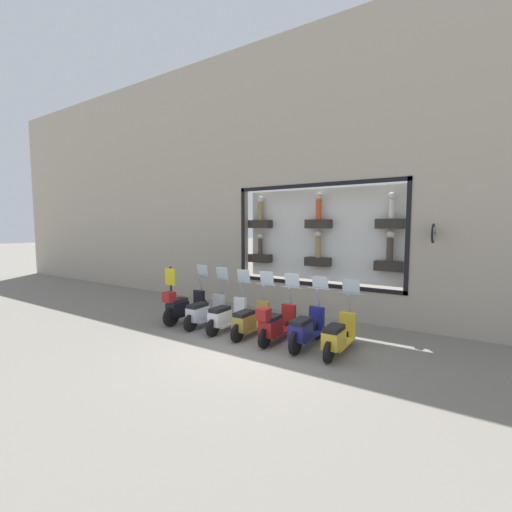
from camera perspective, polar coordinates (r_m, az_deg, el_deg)
ground_plane at (r=8.36m, az=-0.24°, el=-14.94°), size 120.00×120.00×0.00m
building_facade at (r=11.17m, az=10.24°, el=13.73°), size 1.17×36.00×8.94m
scooter_yellow_0 at (r=8.00m, az=13.55°, el=-12.83°), size 1.79×0.61×1.59m
scooter_navy_1 at (r=8.28m, az=8.31°, el=-11.95°), size 1.81×0.60×1.60m
scooter_red_2 at (r=8.56m, az=3.23°, el=-11.21°), size 1.79×0.60×1.61m
scooter_olive_3 at (r=9.02m, az=-0.98°, el=-10.64°), size 1.79×0.60×1.61m
scooter_white_4 at (r=9.47m, az=-4.99°, el=-9.90°), size 1.79×0.60×1.60m
scooter_silver_5 at (r=9.96m, az=-8.60°, el=-9.17°), size 1.79×0.61×1.63m
scooter_black_6 at (r=10.44m, az=-12.05°, el=-8.19°), size 1.81×0.61×1.65m
shop_sign_post at (r=11.51m, az=-14.02°, el=-5.29°), size 0.36×0.45×1.54m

